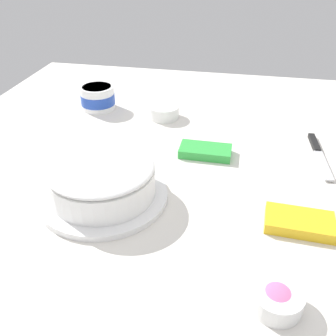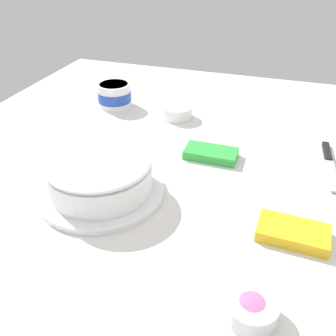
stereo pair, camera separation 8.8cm
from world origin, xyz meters
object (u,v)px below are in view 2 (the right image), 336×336
at_px(candy_box_upper, 293,233).
at_px(spreading_knife, 329,161).
at_px(candy_box_lower, 211,154).
at_px(frosting_tub, 114,94).
at_px(frosted_cake, 100,177).
at_px(sprinkle_bowl_pink, 251,308).
at_px(sprinkle_bowl_green, 177,111).

bearing_deg(candy_box_upper, spreading_knife, -100.47).
bearing_deg(candy_box_lower, spreading_knife, -166.73).
xyz_separation_m(frosting_tub, candy_box_lower, (-0.39, 0.24, -0.03)).
xyz_separation_m(frosted_cake, sprinkle_bowl_pink, (-0.37, 0.22, -0.03)).
bearing_deg(frosted_cake, sprinkle_bowl_pink, 148.94).
bearing_deg(sprinkle_bowl_pink, spreading_knife, -104.06).
bearing_deg(frosted_cake, candy_box_lower, -130.57).
xyz_separation_m(spreading_knife, candy_box_upper, (0.08, 0.32, 0.01)).
bearing_deg(spreading_knife, sprinkle_bowl_green, -17.54).
xyz_separation_m(frosting_tub, spreading_knife, (-0.68, 0.17, -0.03)).
xyz_separation_m(spreading_knife, candy_box_lower, (0.30, 0.07, 0.01)).
height_order(frosting_tub, sprinkle_bowl_green, frosting_tub).
distance_m(frosted_cake, candy_box_lower, 0.31).
relative_size(frosted_cake, sprinkle_bowl_pink, 3.42).
distance_m(frosting_tub, sprinkle_bowl_green, 0.23).
height_order(frosting_tub, spreading_knife, frosting_tub).
distance_m(frosting_tub, candy_box_upper, 0.78).
bearing_deg(sprinkle_bowl_green, candy_box_lower, 126.79).
relative_size(sprinkle_bowl_pink, candy_box_lower, 0.61).
relative_size(frosting_tub, sprinkle_bowl_pink, 1.34).
xyz_separation_m(frosted_cake, frosting_tub, (0.19, -0.47, -0.01)).
height_order(frosted_cake, candy_box_upper, frosted_cake).
bearing_deg(sprinkle_bowl_green, frosted_cake, 84.33).
distance_m(frosted_cake, sprinkle_bowl_pink, 0.43).
xyz_separation_m(spreading_knife, sprinkle_bowl_green, (0.45, -0.14, 0.02)).
height_order(frosted_cake, spreading_knife, frosted_cake).
xyz_separation_m(frosted_cake, candy_box_upper, (-0.42, 0.01, -0.03)).
relative_size(frosted_cake, sprinkle_bowl_green, 2.97).
distance_m(candy_box_lower, candy_box_upper, 0.33).
relative_size(spreading_knife, sprinkle_bowl_green, 2.45).
height_order(sprinkle_bowl_pink, candy_box_lower, sprinkle_bowl_pink).
relative_size(spreading_knife, candy_box_lower, 1.74).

